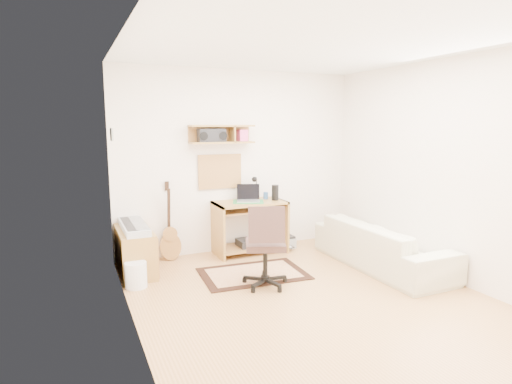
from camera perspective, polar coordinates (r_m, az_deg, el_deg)
name	(u,v)px	position (r m, az deg, el deg)	size (l,w,h in m)	color
floor	(308,297)	(4.73, 7.06, -13.90)	(3.60, 4.00, 0.01)	tan
ceiling	(314,45)	(4.42, 7.76, 19.05)	(3.60, 4.00, 0.01)	white
back_wall	(239,161)	(6.17, -2.34, 4.13)	(3.60, 0.01, 2.60)	white
left_wall	(129,188)	(3.78, -16.68, 0.56)	(0.01, 4.00, 2.60)	white
right_wall	(440,169)	(5.54, 23.58, 2.80)	(0.01, 4.00, 2.60)	white
wall_shelf	(222,134)	(5.93, -4.62, 7.77)	(0.90, 0.25, 0.26)	#AC7F3D
cork_board	(220,171)	(6.06, -4.88, 2.77)	(0.64, 0.03, 0.49)	tan
wall_photo	(112,134)	(5.24, -18.87, 7.36)	(0.02, 0.20, 0.15)	#4C8CBF
desk	(250,227)	(6.09, -0.83, -4.76)	(1.00, 0.55, 0.75)	#AC7F3D
laptop	(248,193)	(5.96, -1.05, -0.19)	(0.32, 0.32, 0.25)	silver
speaker	(275,193)	(6.10, 2.59, -0.08)	(0.10, 0.10, 0.22)	black
desk_lamp	(256,188)	(6.18, 0.05, 0.57)	(0.11, 0.11, 0.34)	black
pencil_cup	(266,196)	(6.21, 1.32, -0.48)	(0.07, 0.07, 0.10)	#3562A1
boombox	(211,136)	(5.87, -6.02, 7.54)	(0.37, 0.17, 0.19)	black
rug	(253,273)	(5.34, -0.37, -10.91)	(1.27, 0.85, 0.02)	beige
task_chair	(265,245)	(4.83, 1.26, -7.09)	(0.50, 0.50, 0.98)	#3C2923
cabinet	(135,251)	(5.53, -15.98, -7.64)	(0.40, 0.90, 0.55)	#AC7F3D
music_keyboard	(134,226)	(5.45, -16.13, -4.48)	(0.28, 0.90, 0.08)	#B2B5BA
guitar	(170,221)	(5.85, -11.54, -3.88)	(0.29, 0.18, 1.08)	#A36E32
waste_basket	(136,275)	(5.08, -15.87, -10.69)	(0.24, 0.24, 0.29)	white
printer	(278,242)	(6.43, 2.93, -6.70)	(0.45, 0.35, 0.17)	#A5A8AA
sofa	(382,237)	(5.74, 16.57, -5.86)	(1.99, 0.58, 0.78)	beige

